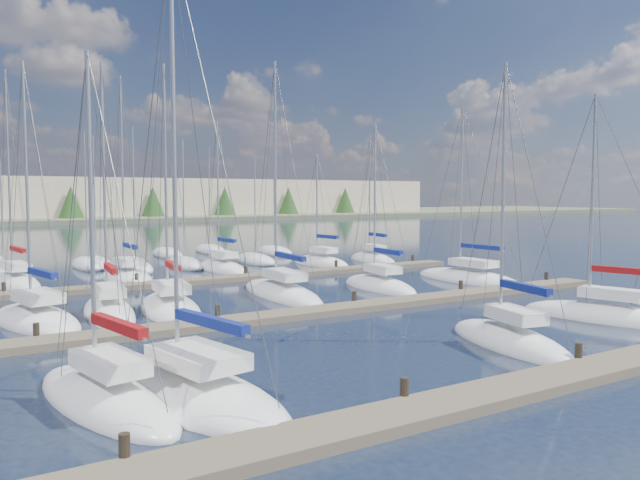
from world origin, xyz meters
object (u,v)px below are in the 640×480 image
sailboat_f (603,316)px  sailboat_j (170,308)px  sailboat_p (222,268)px  sailboat_h (36,320)px  sailboat_l (379,286)px  sailboat_i (109,312)px  sailboat_o (127,277)px  sailboat_c (191,393)px  sailboat_k (281,293)px  sailboat_d (509,341)px  sailboat_q (321,263)px  sailboat_m (468,279)px  sailboat_r (373,259)px  sailboat_n (15,283)px  sailboat_b (105,399)px

sailboat_f → sailboat_j: 21.85m
sailboat_p → sailboat_h: (-15.69, -14.69, -0.01)m
sailboat_l → sailboat_j: size_ratio=0.84×
sailboat_p → sailboat_h: size_ratio=0.97×
sailboat_f → sailboat_i: (-20.28, 13.97, 0.01)m
sailboat_h → sailboat_o: bearing=48.0°
sailboat_c → sailboat_k: bearing=42.1°
sailboat_f → sailboat_d: bearing=174.4°
sailboat_k → sailboat_q: bearing=54.5°
sailboat_m → sailboat_j: 21.68m
sailboat_o → sailboat_f: sailboat_o is taller
sailboat_k → sailboat_d: (1.96, -15.88, 0.00)m
sailboat_l → sailboat_q: (4.02, 13.67, -0.00)m
sailboat_f → sailboat_q: size_ratio=1.13×
sailboat_r → sailboat_j: sailboat_j is taller
sailboat_n → sailboat_i: 14.35m
sailboat_l → sailboat_p: bearing=112.2°
sailboat_d → sailboat_c: (-13.30, 0.54, -0.01)m
sailboat_b → sailboat_r: (29.91, 27.23, 0.02)m
sailboat_k → sailboat_l: sailboat_k is taller
sailboat_p → sailboat_i: 18.92m
sailboat_d → sailboat_h: (-15.74, 14.86, -0.01)m
sailboat_b → sailboat_o: sailboat_o is taller
sailboat_f → sailboat_o: bearing=106.8°
sailboat_f → sailboat_i: sailboat_i is taller
sailboat_h → sailboat_q: size_ratio=1.27×
sailboat_n → sailboat_p: 15.16m
sailboat_q → sailboat_p: bearing=168.2°
sailboat_o → sailboat_f: 31.28m
sailboat_n → sailboat_d: bearing=-69.1°
sailboat_f → sailboat_p: 29.49m
sailboat_b → sailboat_h: size_ratio=0.84×
sailboat_l → sailboat_p: sailboat_p is taller
sailboat_f → sailboat_h: (-23.72, 13.69, -0.01)m
sailboat_l → sailboat_q: sailboat_l is taller
sailboat_k → sailboat_n: 18.78m
sailboat_c → sailboat_q: (22.15, 28.17, -0.00)m
sailboat_o → sailboat_j: size_ratio=1.12×
sailboat_r → sailboat_j: 27.43m
sailboat_r → sailboat_k: bearing=-135.1°
sailboat_l → sailboat_i: 17.13m
sailboat_l → sailboat_j: (-14.15, -0.51, 0.00)m
sailboat_d → sailboat_r: 31.89m
sailboat_h → sailboat_d: bearing=-55.1°
sailboat_o → sailboat_p: 8.12m
sailboat_m → sailboat_q: (-3.52, 14.13, 0.00)m
sailboat_q → sailboat_n: bearing=172.4°
sailboat_o → sailboat_f: bearing=-58.2°
sailboat_o → sailboat_r: bearing=2.2°
sailboat_r → sailboat_h: bearing=-148.5°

